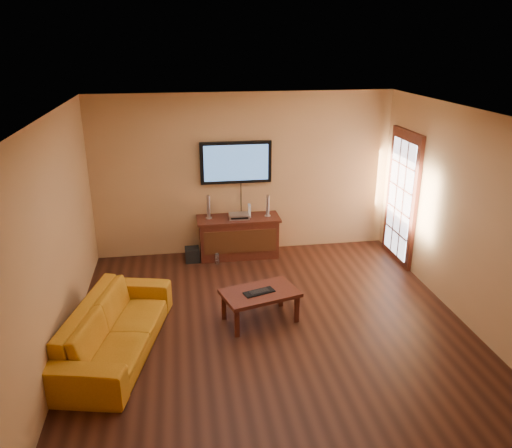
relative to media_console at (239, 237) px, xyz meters
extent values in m
plane|color=black|center=(0.14, -2.23, -0.35)|extent=(5.00, 5.00, 0.00)
plane|color=tan|center=(0.14, 0.27, 1.00)|extent=(5.00, 0.00, 5.00)
plane|color=tan|center=(-2.36, -2.23, 1.00)|extent=(0.00, 5.00, 5.00)
plane|color=tan|center=(2.64, -2.23, 1.00)|extent=(0.00, 5.00, 5.00)
plane|color=white|center=(0.14, -2.23, 2.35)|extent=(5.00, 5.00, 0.00)
cube|color=#3F160E|center=(2.60, -0.53, 0.70)|extent=(0.06, 1.02, 2.22)
cube|color=white|center=(2.56, -0.53, 0.70)|extent=(0.01, 0.79, 1.89)
cube|color=#3F160E|center=(0.00, 0.01, -0.02)|extent=(1.30, 0.49, 0.65)
cube|color=#321709|center=(0.00, -0.24, 0.01)|extent=(1.19, 0.02, 0.39)
cube|color=#3F160E|center=(0.00, 0.01, 0.32)|extent=(1.38, 0.53, 0.04)
cube|color=black|center=(0.00, 0.22, 1.23)|extent=(1.18, 0.07, 0.70)
cube|color=#4575B3|center=(0.00, 0.18, 1.23)|extent=(1.06, 0.01, 0.59)
cube|color=#3F160E|center=(0.01, -2.11, 0.05)|extent=(1.08, 0.81, 0.05)
cube|color=#3F160E|center=(-0.33, -2.44, -0.16)|extent=(0.06, 0.06, 0.37)
cube|color=#3F160E|center=(0.48, -2.22, -0.16)|extent=(0.06, 0.06, 0.37)
cube|color=#3F160E|center=(-0.45, -2.00, -0.16)|extent=(0.06, 0.06, 0.37)
cube|color=#3F160E|center=(0.36, -1.78, -0.16)|extent=(0.06, 0.06, 0.37)
imported|color=#BD7615|center=(-1.77, -2.51, 0.07)|extent=(1.09, 2.20, 0.83)
cylinder|color=silver|center=(-0.49, 0.04, 0.35)|extent=(0.11, 0.11, 0.02)
cylinder|color=silver|center=(-0.49, 0.04, 0.54)|extent=(0.06, 0.06, 0.37)
cylinder|color=silver|center=(0.50, 0.00, 0.35)|extent=(0.10, 0.10, 0.01)
cylinder|color=silver|center=(0.50, 0.00, 0.53)|extent=(0.06, 0.06, 0.34)
cube|color=silver|center=(0.01, -0.02, 0.38)|extent=(0.34, 0.25, 0.08)
cube|color=white|center=(0.19, 0.03, 0.44)|extent=(0.05, 0.15, 0.20)
cube|color=black|center=(-0.79, -0.10, -0.23)|extent=(0.24, 0.24, 0.23)
cylinder|color=white|center=(-0.40, -0.29, -0.26)|extent=(0.07, 0.07, 0.18)
sphere|color=white|center=(-0.40, -0.29, -0.16)|extent=(0.04, 0.04, 0.04)
cube|color=black|center=(0.00, -2.14, 0.08)|extent=(0.43, 0.27, 0.02)
cube|color=black|center=(0.00, -2.14, 0.10)|extent=(0.28, 0.18, 0.01)
camera|label=1|loc=(-0.94, -7.75, 3.15)|focal=35.00mm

